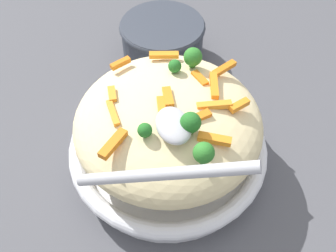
% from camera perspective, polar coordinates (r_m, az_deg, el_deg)
% --- Properties ---
extents(ground_plane, '(2.40, 2.40, 0.00)m').
position_cam_1_polar(ground_plane, '(0.56, -0.00, -5.31)').
color(ground_plane, '#4C4C51').
extents(serving_bowl, '(0.28, 0.28, 0.05)m').
position_cam_1_polar(serving_bowl, '(0.53, -0.00, -3.69)').
color(serving_bowl, silver).
rests_on(serving_bowl, ground_plane).
extents(pasta_mound, '(0.25, 0.25, 0.09)m').
position_cam_1_polar(pasta_mound, '(0.48, -0.00, 0.59)').
color(pasta_mound, beige).
rests_on(pasta_mound, serving_bowl).
extents(carrot_piece_0, '(0.02, 0.01, 0.01)m').
position_cam_1_polar(carrot_piece_0, '(0.47, -8.70, 4.92)').
color(carrot_piece_0, orange).
rests_on(carrot_piece_0, pasta_mound).
extents(carrot_piece_1, '(0.02, 0.03, 0.01)m').
position_cam_1_polar(carrot_piece_1, '(0.51, -7.42, 9.68)').
color(carrot_piece_1, orange).
rests_on(carrot_piece_1, pasta_mound).
extents(carrot_piece_2, '(0.02, 0.04, 0.01)m').
position_cam_1_polar(carrot_piece_2, '(0.45, 7.20, 3.22)').
color(carrot_piece_2, orange).
rests_on(carrot_piece_2, pasta_mound).
extents(carrot_piece_3, '(0.02, 0.04, 0.01)m').
position_cam_1_polar(carrot_piece_3, '(0.52, -0.64, 11.01)').
color(carrot_piece_3, orange).
rests_on(carrot_piece_3, pasta_mound).
extents(carrot_piece_4, '(0.04, 0.02, 0.01)m').
position_cam_1_polar(carrot_piece_4, '(0.44, -1.00, 2.68)').
color(carrot_piece_4, orange).
rests_on(carrot_piece_4, pasta_mound).
extents(carrot_piece_5, '(0.02, 0.04, 0.01)m').
position_cam_1_polar(carrot_piece_5, '(0.50, 8.75, 8.88)').
color(carrot_piece_5, orange).
rests_on(carrot_piece_5, pasta_mound).
extents(carrot_piece_6, '(0.04, 0.02, 0.01)m').
position_cam_1_polar(carrot_piece_6, '(0.47, 7.19, 6.28)').
color(carrot_piece_6, orange).
rests_on(carrot_piece_6, pasta_mound).
extents(carrot_piece_7, '(0.02, 0.03, 0.01)m').
position_cam_1_polar(carrot_piece_7, '(0.46, 11.05, 3.20)').
color(carrot_piece_7, orange).
rests_on(carrot_piece_7, pasta_mound).
extents(carrot_piece_8, '(0.03, 0.02, 0.01)m').
position_cam_1_polar(carrot_piece_8, '(0.48, 4.97, 7.38)').
color(carrot_piece_8, orange).
rests_on(carrot_piece_8, pasta_mound).
extents(carrot_piece_9, '(0.04, 0.01, 0.01)m').
position_cam_1_polar(carrot_piece_9, '(0.45, -8.65, 2.40)').
color(carrot_piece_9, orange).
rests_on(carrot_piece_9, pasta_mound).
extents(carrot_piece_10, '(0.02, 0.03, 0.01)m').
position_cam_1_polar(carrot_piece_10, '(0.43, 4.94, 1.43)').
color(carrot_piece_10, orange).
rests_on(carrot_piece_10, pasta_mound).
extents(carrot_piece_11, '(0.03, 0.01, 0.01)m').
position_cam_1_polar(carrot_piece_11, '(0.45, 0.13, 4.64)').
color(carrot_piece_11, orange).
rests_on(carrot_piece_11, pasta_mound).
extents(carrot_piece_12, '(0.03, 0.04, 0.01)m').
position_cam_1_polar(carrot_piece_12, '(0.42, 7.26, -2.02)').
color(carrot_piece_12, orange).
rests_on(carrot_piece_12, pasta_mound).
extents(carrot_piece_13, '(0.04, 0.04, 0.01)m').
position_cam_1_polar(carrot_piece_13, '(0.41, -8.54, -2.73)').
color(carrot_piece_13, orange).
rests_on(carrot_piece_13, pasta_mound).
extents(broccoli_floret_0, '(0.02, 0.02, 0.02)m').
position_cam_1_polar(broccoli_floret_0, '(0.41, -3.63, -0.68)').
color(broccoli_floret_0, '#205B1C').
rests_on(broccoli_floret_0, pasta_mound).
extents(broccoli_floret_1, '(0.03, 0.03, 0.03)m').
position_cam_1_polar(broccoli_floret_1, '(0.49, 3.90, 10.66)').
color(broccoli_floret_1, '#296820').
rests_on(broccoli_floret_1, pasta_mound).
extents(broccoli_floret_2, '(0.02, 0.02, 0.03)m').
position_cam_1_polar(broccoli_floret_2, '(0.41, 3.53, 0.51)').
color(broccoli_floret_2, '#205B1C').
rests_on(broccoli_floret_2, pasta_mound).
extents(broccoli_floret_3, '(0.02, 0.02, 0.02)m').
position_cam_1_polar(broccoli_floret_3, '(0.48, 1.06, 9.27)').
color(broccoli_floret_3, '#205B1C').
rests_on(broccoli_floret_3, pasta_mound).
extents(broccoli_floret_4, '(0.02, 0.02, 0.03)m').
position_cam_1_polar(broccoli_floret_4, '(0.39, 5.59, -4.20)').
color(broccoli_floret_4, '#296820').
rests_on(broccoli_floret_4, pasta_mound).
extents(serving_spoon, '(0.15, 0.16, 0.08)m').
position_cam_1_polar(serving_spoon, '(0.38, 0.25, -2.51)').
color(serving_spoon, '#B7B7BC').
rests_on(serving_spoon, pasta_mound).
extents(companion_bowl, '(0.15, 0.15, 0.08)m').
position_cam_1_polar(companion_bowl, '(0.69, -0.86, 13.42)').
color(companion_bowl, '#333842').
rests_on(companion_bowl, ground_plane).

